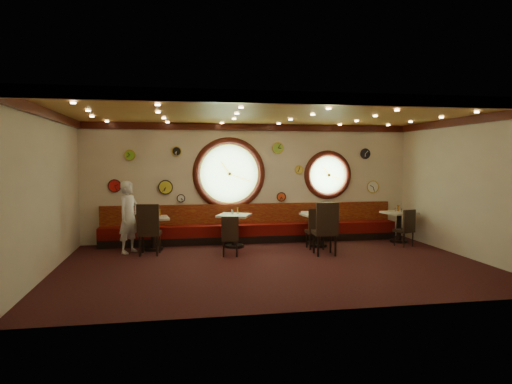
# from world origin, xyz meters

# --- Properties ---
(floor) EXTENTS (9.00, 6.00, 0.00)m
(floor) POSITION_xyz_m (0.00, 0.00, 0.00)
(floor) COLOR black
(floor) RESTS_ON ground
(ceiling) EXTENTS (9.00, 6.00, 0.02)m
(ceiling) POSITION_xyz_m (0.00, 0.00, 3.20)
(ceiling) COLOR #BE8235
(ceiling) RESTS_ON wall_back
(wall_back) EXTENTS (9.00, 0.02, 3.20)m
(wall_back) POSITION_xyz_m (0.00, 3.00, 1.60)
(wall_back) COLOR beige
(wall_back) RESTS_ON floor
(wall_front) EXTENTS (9.00, 0.02, 3.20)m
(wall_front) POSITION_xyz_m (0.00, -3.00, 1.60)
(wall_front) COLOR beige
(wall_front) RESTS_ON floor
(wall_left) EXTENTS (0.02, 6.00, 3.20)m
(wall_left) POSITION_xyz_m (-4.50, 0.00, 1.60)
(wall_left) COLOR beige
(wall_left) RESTS_ON floor
(wall_right) EXTENTS (0.02, 6.00, 3.20)m
(wall_right) POSITION_xyz_m (4.50, 0.00, 1.60)
(wall_right) COLOR beige
(wall_right) RESTS_ON floor
(molding_back) EXTENTS (9.00, 0.10, 0.18)m
(molding_back) POSITION_xyz_m (0.00, 2.95, 3.11)
(molding_back) COLOR #3B110A
(molding_back) RESTS_ON wall_back
(molding_front) EXTENTS (9.00, 0.10, 0.18)m
(molding_front) POSITION_xyz_m (0.00, -2.95, 3.11)
(molding_front) COLOR #3B110A
(molding_front) RESTS_ON wall_back
(molding_left) EXTENTS (0.10, 6.00, 0.18)m
(molding_left) POSITION_xyz_m (-4.45, 0.00, 3.11)
(molding_left) COLOR #3B110A
(molding_left) RESTS_ON wall_back
(molding_right) EXTENTS (0.10, 6.00, 0.18)m
(molding_right) POSITION_xyz_m (4.45, 0.00, 3.11)
(molding_right) COLOR #3B110A
(molding_right) RESTS_ON wall_back
(banquette_base) EXTENTS (8.00, 0.55, 0.20)m
(banquette_base) POSITION_xyz_m (0.00, 2.72, 0.10)
(banquette_base) COLOR black
(banquette_base) RESTS_ON floor
(banquette_seat) EXTENTS (8.00, 0.55, 0.30)m
(banquette_seat) POSITION_xyz_m (0.00, 2.72, 0.35)
(banquette_seat) COLOR #560907
(banquette_seat) RESTS_ON banquette_base
(banquette_back) EXTENTS (8.00, 0.10, 0.55)m
(banquette_back) POSITION_xyz_m (0.00, 2.94, 0.75)
(banquette_back) COLOR #60070C
(banquette_back) RESTS_ON wall_back
(porthole_left_glass) EXTENTS (1.66, 0.02, 1.66)m
(porthole_left_glass) POSITION_xyz_m (-0.60, 3.00, 1.85)
(porthole_left_glass) COLOR #86C174
(porthole_left_glass) RESTS_ON wall_back
(porthole_left_frame) EXTENTS (1.98, 0.18, 1.98)m
(porthole_left_frame) POSITION_xyz_m (-0.60, 2.98, 1.85)
(porthole_left_frame) COLOR #3B110A
(porthole_left_frame) RESTS_ON wall_back
(porthole_left_ring) EXTENTS (1.61, 0.03, 1.61)m
(porthole_left_ring) POSITION_xyz_m (-0.60, 2.95, 1.85)
(porthole_left_ring) COLOR gold
(porthole_left_ring) RESTS_ON wall_back
(porthole_right_glass) EXTENTS (1.10, 0.02, 1.10)m
(porthole_right_glass) POSITION_xyz_m (2.20, 3.00, 1.80)
(porthole_right_glass) COLOR #86C174
(porthole_right_glass) RESTS_ON wall_back
(porthole_right_frame) EXTENTS (1.38, 0.18, 1.38)m
(porthole_right_frame) POSITION_xyz_m (2.20, 2.98, 1.80)
(porthole_right_frame) COLOR #3B110A
(porthole_right_frame) RESTS_ON wall_back
(porthole_right_ring) EXTENTS (1.09, 0.03, 1.09)m
(porthole_right_ring) POSITION_xyz_m (2.20, 2.95, 1.80)
(porthole_right_ring) COLOR gold
(porthole_right_ring) RESTS_ON wall_back
(wall_clock_0) EXTENTS (0.28, 0.03, 0.28)m
(wall_clock_0) POSITION_xyz_m (3.30, 2.96, 2.40)
(wall_clock_0) COLOR black
(wall_clock_0) RESTS_ON wall_back
(wall_clock_1) EXTENTS (0.26, 0.03, 0.26)m
(wall_clock_1) POSITION_xyz_m (-3.20, 2.96, 2.35)
(wall_clock_1) COLOR #7CCC28
(wall_clock_1) RESTS_ON wall_back
(wall_clock_2) EXTENTS (0.20, 0.03, 0.20)m
(wall_clock_2) POSITION_xyz_m (-1.90, 2.96, 1.20)
(wall_clock_2) COLOR white
(wall_clock_2) RESTS_ON wall_back
(wall_clock_3) EXTENTS (0.34, 0.03, 0.34)m
(wall_clock_3) POSITION_xyz_m (3.55, 2.96, 1.45)
(wall_clock_3) COLOR white
(wall_clock_3) RESTS_ON wall_back
(wall_clock_4) EXTENTS (0.22, 0.03, 0.22)m
(wall_clock_4) POSITION_xyz_m (1.35, 2.96, 1.95)
(wall_clock_4) COLOR #E0CA4A
(wall_clock_4) RESTS_ON wall_back
(wall_clock_5) EXTENTS (0.36, 0.03, 0.36)m
(wall_clock_5) POSITION_xyz_m (-2.30, 2.96, 1.50)
(wall_clock_5) COLOR gold
(wall_clock_5) RESTS_ON wall_back
(wall_clock_6) EXTENTS (0.24, 0.03, 0.24)m
(wall_clock_6) POSITION_xyz_m (-2.00, 2.96, 2.45)
(wall_clock_6) COLOR black
(wall_clock_6) RESTS_ON wall_back
(wall_clock_7) EXTENTS (0.24, 0.03, 0.24)m
(wall_clock_7) POSITION_xyz_m (0.85, 2.96, 1.20)
(wall_clock_7) COLOR #E9471B
(wall_clock_7) RESTS_ON wall_back
(wall_clock_8) EXTENTS (0.32, 0.03, 0.32)m
(wall_clock_8) POSITION_xyz_m (-3.60, 2.96, 1.55)
(wall_clock_8) COLOR red
(wall_clock_8) RESTS_ON wall_back
(wall_clock_9) EXTENTS (0.30, 0.03, 0.30)m
(wall_clock_9) POSITION_xyz_m (0.75, 2.96, 2.55)
(wall_clock_9) COLOR #86BD3B
(wall_clock_9) RESTS_ON wall_back
(table_a) EXTENTS (0.83, 0.83, 0.82)m
(table_a) POSITION_xyz_m (-2.60, 2.08, 0.52)
(table_a) COLOR black
(table_a) RESTS_ON floor
(table_b) EXTENTS (1.00, 1.00, 0.84)m
(table_b) POSITION_xyz_m (-0.58, 2.09, 0.53)
(table_b) COLOR black
(table_b) RESTS_ON floor
(table_c) EXTENTS (0.84, 0.84, 0.84)m
(table_c) POSITION_xyz_m (1.56, 1.83, 0.53)
(table_c) COLOR black
(table_c) RESTS_ON floor
(table_d) EXTENTS (0.90, 0.90, 0.84)m
(table_d) POSITION_xyz_m (1.60, 2.14, 0.53)
(table_d) COLOR black
(table_d) RESTS_ON floor
(table_e) EXTENTS (0.87, 0.87, 0.83)m
(table_e) POSITION_xyz_m (3.90, 2.03, 0.52)
(table_e) COLOR black
(table_e) RESTS_ON floor
(chair_a) EXTENTS (0.56, 0.56, 0.75)m
(chair_a) POSITION_xyz_m (-2.66, 1.42, 0.69)
(chair_a) COLOR black
(chair_a) RESTS_ON floor
(chair_b) EXTENTS (0.44, 0.44, 0.58)m
(chair_b) POSITION_xyz_m (-0.81, 1.01, 0.54)
(chair_b) COLOR black
(chair_b) RESTS_ON floor
(chair_c) EXTENTS (0.55, 0.55, 0.77)m
(chair_c) POSITION_xyz_m (1.39, 0.70, 0.71)
(chair_c) COLOR black
(chair_c) RESTS_ON floor
(chair_d) EXTENTS (0.44, 0.44, 0.63)m
(chair_d) POSITION_xyz_m (1.39, 1.47, 0.59)
(chair_d) COLOR black
(chair_d) RESTS_ON floor
(chair_e) EXTENTS (0.51, 0.51, 0.59)m
(chair_e) POSITION_xyz_m (3.78, 1.40, 0.55)
(chair_e) COLOR black
(chair_e) RESTS_ON floor
(condiment_a_salt) EXTENTS (0.04, 0.04, 0.11)m
(condiment_a_salt) POSITION_xyz_m (-2.69, 2.07, 0.88)
(condiment_a_salt) COLOR silver
(condiment_a_salt) RESTS_ON table_a
(condiment_b_salt) EXTENTS (0.04, 0.04, 0.11)m
(condiment_b_salt) POSITION_xyz_m (-0.62, 2.20, 0.90)
(condiment_b_salt) COLOR silver
(condiment_b_salt) RESTS_ON table_b
(condiment_c_salt) EXTENTS (0.03, 0.03, 0.09)m
(condiment_c_salt) POSITION_xyz_m (1.52, 1.93, 0.89)
(condiment_c_salt) COLOR silver
(condiment_c_salt) RESTS_ON table_c
(condiment_d_salt) EXTENTS (0.03, 0.03, 0.09)m
(condiment_d_salt) POSITION_xyz_m (1.57, 2.14, 0.88)
(condiment_d_salt) COLOR silver
(condiment_d_salt) RESTS_ON table_d
(condiment_a_pepper) EXTENTS (0.03, 0.03, 0.10)m
(condiment_a_pepper) POSITION_xyz_m (-2.53, 2.09, 0.87)
(condiment_a_pepper) COLOR silver
(condiment_a_pepper) RESTS_ON table_a
(condiment_b_pepper) EXTENTS (0.03, 0.03, 0.09)m
(condiment_b_pepper) POSITION_xyz_m (-0.61, 2.09, 0.89)
(condiment_b_pepper) COLOR silver
(condiment_b_pepper) RESTS_ON table_b
(condiment_c_pepper) EXTENTS (0.03, 0.03, 0.10)m
(condiment_c_pepper) POSITION_xyz_m (1.58, 1.85, 0.89)
(condiment_c_pepper) COLOR silver
(condiment_c_pepper) RESTS_ON table_c
(condiment_d_pepper) EXTENTS (0.04, 0.04, 0.10)m
(condiment_d_pepper) POSITION_xyz_m (1.59, 2.14, 0.88)
(condiment_d_pepper) COLOR silver
(condiment_d_pepper) RESTS_ON table_d
(condiment_a_bottle) EXTENTS (0.06, 0.06, 0.18)m
(condiment_a_bottle) POSITION_xyz_m (-2.44, 2.22, 0.91)
(condiment_a_bottle) COLOR gold
(condiment_a_bottle) RESTS_ON table_a
(condiment_b_bottle) EXTENTS (0.05, 0.05, 0.16)m
(condiment_b_bottle) POSITION_xyz_m (-0.47, 2.21, 0.92)
(condiment_b_bottle) COLOR gold
(condiment_b_bottle) RESTS_ON table_b
(condiment_c_bottle) EXTENTS (0.05, 0.05, 0.15)m
(condiment_c_bottle) POSITION_xyz_m (1.66, 1.86, 0.92)
(condiment_c_bottle) COLOR gold
(condiment_c_bottle) RESTS_ON table_c
(condiment_d_bottle) EXTENTS (0.06, 0.06, 0.18)m
(condiment_d_bottle) POSITION_xyz_m (1.77, 2.24, 0.93)
(condiment_d_bottle) COLOR gold
(condiment_d_bottle) RESTS_ON table_d
(condiment_e_salt) EXTENTS (0.04, 0.04, 0.11)m
(condiment_e_salt) POSITION_xyz_m (3.82, 2.09, 0.88)
(condiment_e_salt) COLOR silver
(condiment_e_salt) RESTS_ON table_e
(condiment_e_pepper) EXTENTS (0.03, 0.03, 0.09)m
(condiment_e_pepper) POSITION_xyz_m (3.96, 2.01, 0.87)
(condiment_e_pepper) COLOR silver
(condiment_e_pepper) RESTS_ON table_e
(condiment_e_bottle) EXTENTS (0.05, 0.05, 0.17)m
(condiment_e_bottle) POSITION_xyz_m (3.94, 2.16, 0.91)
(condiment_e_bottle) COLOR orange
(condiment_e_bottle) RESTS_ON table_e
(waiter) EXTENTS (0.69, 0.75, 1.72)m
(waiter) POSITION_xyz_m (-3.15, 1.86, 0.86)
(waiter) COLOR white
(waiter) RESTS_ON floor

